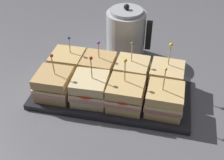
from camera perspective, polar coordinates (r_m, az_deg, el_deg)
The scene contains 11 objects.
ground_plane at distance 0.91m, azimuth 0.00°, elevation -3.00°, with size 6.00×6.00×0.00m, color slate.
serving_platter at distance 0.91m, azimuth 0.00°, elevation -2.57°, with size 0.49×0.25×0.02m.
sandwich_front_far_left at distance 0.88m, azimuth -11.66°, elevation -0.90°, with size 0.11×0.11×0.15m.
sandwich_front_center_left at distance 0.85m, azimuth -4.48°, elevation -1.86°, with size 0.11×0.11×0.16m.
sandwich_front_center_right at distance 0.83m, azimuth 2.80°, elevation -2.99°, with size 0.11×0.11×0.16m.
sandwich_front_far_right at distance 0.82m, azimuth 10.61°, elevation -3.99°, with size 0.11×0.11×0.16m.
sandwich_back_far_left at distance 0.96m, azimuth -8.95°, elevation 3.24°, with size 0.11×0.11×0.14m.
sandwich_back_center_left at distance 0.93m, azimuth -2.76°, elevation 2.39°, with size 0.11×0.11×0.14m.
sandwich_back_center_right at distance 0.91m, azimuth 4.07°, elevation 1.48°, with size 0.11×0.11×0.15m.
sandwich_back_far_right at distance 0.91m, azimuth 10.99°, elevation 0.67°, with size 0.11×0.11×0.16m.
kettle_steel at distance 1.06m, azimuth 2.93°, elevation 9.30°, with size 0.17×0.14×0.21m.
Camera 1 is at (0.14, -0.67, 0.60)m, focal length 45.00 mm.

